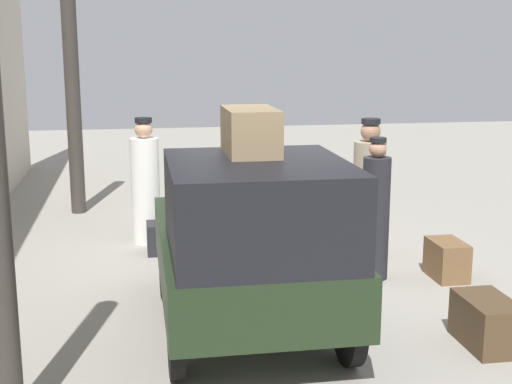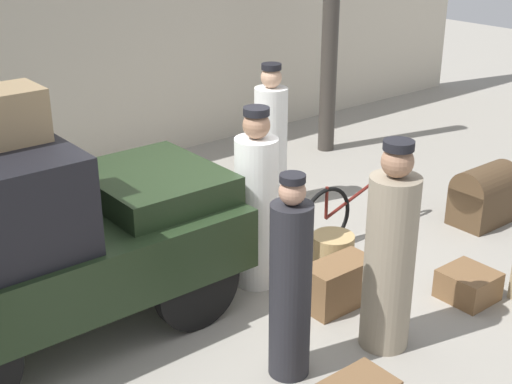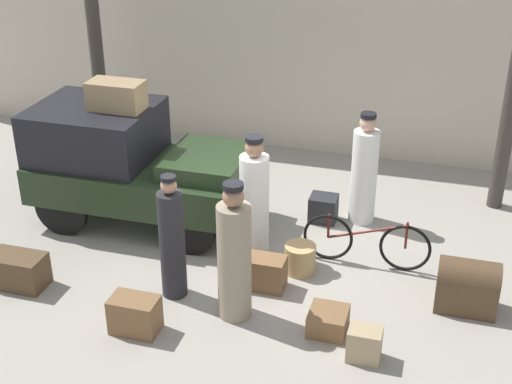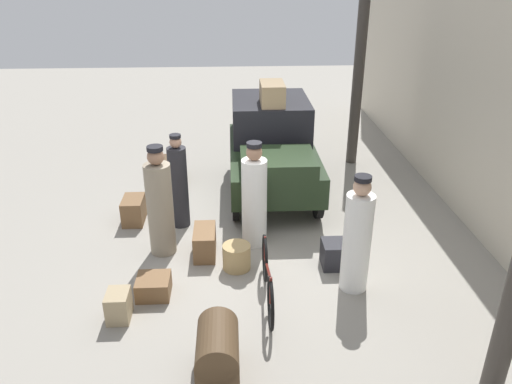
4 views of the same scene
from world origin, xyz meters
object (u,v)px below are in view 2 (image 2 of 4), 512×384
object	(u,v)px
truck	(22,236)
suitcase_tan_flat	(243,205)
porter_with_bicycle	(256,206)
conductor_in_dark_uniform	(390,257)
trunk_barrel_dark	(484,195)
trunk_umber_medium	(338,284)
porter_standing_middle	(271,143)
bicycle	(360,205)
wicker_basket	(333,253)
porter_carrying_trunk	(290,286)
trunk_large_brown	(468,285)

from	to	relation	value
truck	suitcase_tan_flat	distance (m)	3.04
suitcase_tan_flat	porter_with_bicycle	bearing A→B (deg)	-122.41
conductor_in_dark_uniform	trunk_barrel_dark	size ratio (longest dim) A/B	2.43
trunk_barrel_dark	trunk_umber_medium	distance (m)	2.64
conductor_in_dark_uniform	porter_standing_middle	bearing A→B (deg)	68.38
bicycle	suitcase_tan_flat	size ratio (longest dim) A/B	4.24
truck	trunk_barrel_dark	world-z (taller)	truck
wicker_basket	trunk_barrel_dark	xyz separation A→B (m)	(2.20, -0.25, 0.14)
porter_standing_middle	trunk_umber_medium	bearing A→B (deg)	-114.70
truck	porter_standing_middle	world-z (taller)	truck
suitcase_tan_flat	trunk_umber_medium	world-z (taller)	trunk_umber_medium
conductor_in_dark_uniform	porter_carrying_trunk	world-z (taller)	conductor_in_dark_uniform
porter_standing_middle	suitcase_tan_flat	distance (m)	0.84
wicker_basket	porter_carrying_trunk	size ratio (longest dim) A/B	0.25
conductor_in_dark_uniform	porter_carrying_trunk	bearing A→B (deg)	166.86
truck	suitcase_tan_flat	world-z (taller)	truck
wicker_basket	trunk_umber_medium	size ratio (longest dim) A/B	0.64
porter_standing_middle	trunk_large_brown	bearing A→B (deg)	-89.19
trunk_large_brown	bicycle	bearing A→B (deg)	82.68
conductor_in_dark_uniform	trunk_umber_medium	bearing A→B (deg)	79.15
trunk_barrel_dark	trunk_umber_medium	bearing A→B (deg)	-174.36
porter_with_bicycle	suitcase_tan_flat	distance (m)	1.54
trunk_large_brown	trunk_barrel_dark	distance (m)	1.85
truck	porter_carrying_trunk	xyz separation A→B (m)	(1.39, -1.74, -0.18)
porter_standing_middle	porter_with_bicycle	bearing A→B (deg)	-134.00
trunk_large_brown	trunk_barrel_dark	bearing A→B (deg)	30.89
wicker_basket	trunk_large_brown	world-z (taller)	wicker_basket
trunk_large_brown	suitcase_tan_flat	bearing A→B (deg)	102.69
bicycle	suitcase_tan_flat	distance (m)	1.37
suitcase_tan_flat	truck	bearing A→B (deg)	-165.44
porter_with_bicycle	porter_carrying_trunk	bearing A→B (deg)	-118.63
porter_with_bicycle	trunk_large_brown	size ratio (longest dim) A/B	3.80
porter_carrying_trunk	porter_with_bicycle	size ratio (longest dim) A/B	0.95
suitcase_tan_flat	porter_carrying_trunk	bearing A→B (deg)	-120.49
porter_carrying_trunk	trunk_umber_medium	world-z (taller)	porter_carrying_trunk
porter_carrying_trunk	trunk_barrel_dark	bearing A→B (deg)	11.35
truck	suitcase_tan_flat	bearing A→B (deg)	14.56
porter_with_bicycle	truck	bearing A→B (deg)	167.73
trunk_large_brown	trunk_umber_medium	bearing A→B (deg)	146.84
bicycle	porter_with_bicycle	world-z (taller)	porter_with_bicycle
trunk_large_brown	conductor_in_dark_uniform	bearing A→B (deg)	179.84
trunk_umber_medium	suitcase_tan_flat	bearing A→B (deg)	77.66
bicycle	conductor_in_dark_uniform	size ratio (longest dim) A/B	0.97
porter_carrying_trunk	trunk_umber_medium	bearing A→B (deg)	24.80
conductor_in_dark_uniform	porter_with_bicycle	size ratio (longest dim) A/B	1.02
porter_with_bicycle	trunk_umber_medium	world-z (taller)	porter_with_bicycle
porter_with_bicycle	suitcase_tan_flat	world-z (taller)	porter_with_bicycle
trunk_umber_medium	porter_standing_middle	bearing A→B (deg)	65.30
trunk_barrel_dark	trunk_umber_medium	world-z (taller)	trunk_barrel_dark
truck	porter_with_bicycle	distance (m)	2.15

